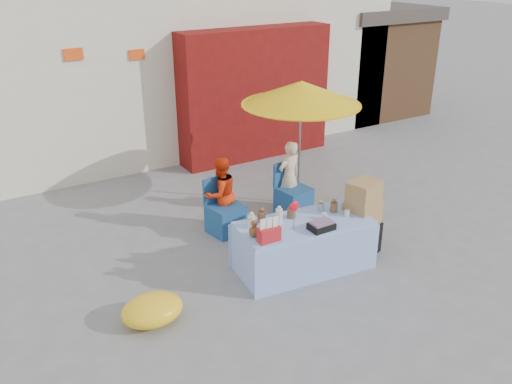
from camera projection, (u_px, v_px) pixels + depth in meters
ground at (278, 278)px, 7.11m from camera, size 80.00×80.00×0.00m
market_table at (303, 244)px, 7.20m from camera, size 1.89×1.04×1.09m
chair_left at (225, 217)px, 8.18m from camera, size 0.55×0.54×0.85m
chair_right at (293, 199)px, 8.78m from camera, size 0.55×0.54×0.85m
vendor_orange at (221, 194)px, 8.16m from camera, size 0.63×0.52×1.16m
vendor_beige at (289, 177)px, 8.75m from camera, size 0.47×0.35×1.19m
umbrella at (301, 93)px, 8.48m from camera, size 1.90×1.90×2.09m
box_stack at (362, 221)px, 7.49m from camera, size 0.59×0.53×1.11m
tarp_bundle at (152, 310)px, 6.20m from camera, size 0.81×0.70×0.32m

